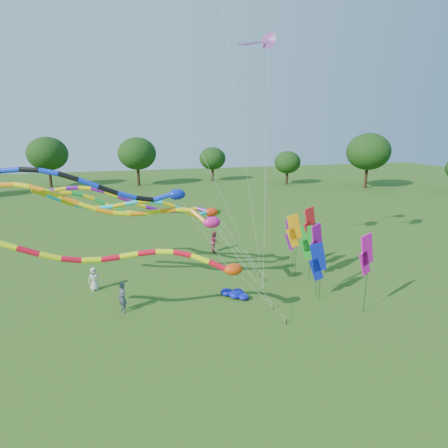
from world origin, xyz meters
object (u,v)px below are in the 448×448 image
object	(u,v)px
tube_kite_red	(137,258)
person_c	(214,242)
tube_kite_orange	(129,208)
person_a	(94,279)
person_b	(122,297)
blue_nylon_heap	(237,294)

from	to	relation	value
tube_kite_red	person_c	world-z (taller)	tube_kite_red
tube_kite_red	tube_kite_orange	size ratio (longest dim) A/B	1.02
tube_kite_red	tube_kite_orange	xyz separation A→B (m)	(-0.19, 3.28, 1.90)
person_a	person_b	distance (m)	4.05
person_a	blue_nylon_heap	bearing A→B (deg)	-37.68
blue_nylon_heap	person_b	size ratio (longest dim) A/B	0.86
tube_kite_orange	blue_nylon_heap	size ratio (longest dim) A/B	9.84
person_a	person_c	distance (m)	11.12
person_b	person_c	xyz separation A→B (m)	(7.89, 9.19, 0.00)
tube_kite_orange	person_b	xyz separation A→B (m)	(-0.72, -0.70, -5.14)
tube_kite_red	blue_nylon_heap	xyz separation A→B (m)	(6.09, 2.52, -3.91)
blue_nylon_heap	person_c	xyz separation A→B (m)	(0.89, 9.25, 0.68)
tube_kite_orange	person_b	size ratio (longest dim) A/B	8.49
person_c	blue_nylon_heap	bearing A→B (deg)	174.14
blue_nylon_heap	person_c	world-z (taller)	person_c
tube_kite_orange	blue_nylon_heap	world-z (taller)	tube_kite_orange
tube_kite_orange	person_c	xyz separation A→B (m)	(7.16, 8.49, -5.14)
person_a	person_b	xyz separation A→B (m)	(1.76, -3.65, 0.12)
person_b	person_c	bearing A→B (deg)	114.49
person_a	person_c	world-z (taller)	person_c
person_a	person_c	bearing A→B (deg)	15.20
tube_kite_orange	tube_kite_red	bearing A→B (deg)	-66.67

